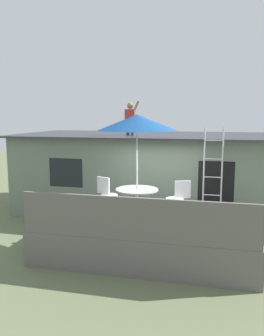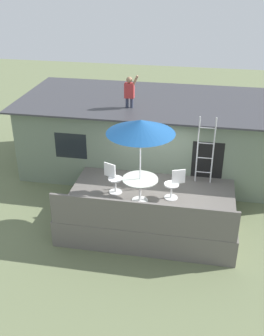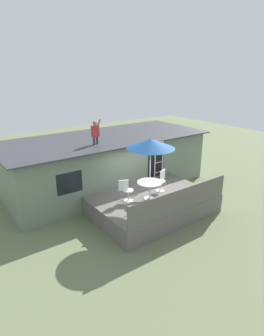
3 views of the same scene
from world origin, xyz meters
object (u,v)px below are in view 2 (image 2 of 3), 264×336
Objects in this scene: patio_umbrella at (141,127)px; step_ladder at (205,151)px; patio_chair_right at (174,184)px; patio_chair_left at (113,178)px; person_figure at (130,90)px; patio_table at (140,184)px.

patio_umbrella is 1.15× the size of step_ladder.
patio_umbrella is 2.15m from patio_chair_right.
patio_umbrella reaches higher than step_ladder.
patio_chair_left is at bearing 156.38° from patio_umbrella.
patio_umbrella reaches higher than patio_chair_left.
patio_chair_right is at bearing -54.08° from person_figure.
patio_chair_left is (-0.88, 0.39, -0.13)m from patio_table.
person_figure is (-0.84, 2.84, 0.13)m from patio_umbrella.
patio_chair_left is at bearing -21.61° from patio_chair_right.
patio_chair_left is (-0.88, 0.39, -1.89)m from patio_umbrella.
step_ladder is 2.96m from patio_chair_left.
patio_table is at bearing -90.00° from patio_umbrella.
step_ladder reaches higher than patio_chair_left.
person_figure is (-2.63, 1.35, 1.38)m from step_ladder.
person_figure reaches higher than patio_table.
patio_table is 1.13× the size of patio_chair_left.
step_ladder is 1.98× the size of person_figure.
patio_chair_right is (0.95, 0.36, -0.13)m from patio_table.
patio_umbrella reaches higher than patio_table.
step_ladder is at bearing -27.19° from person_figure.
patio_chair_left is at bearing 156.38° from patio_table.
patio_umbrella is at bearing 0.00° from patio_chair_left.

